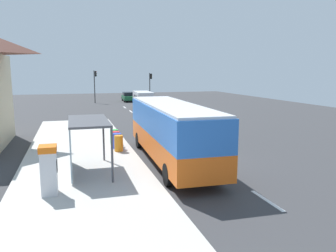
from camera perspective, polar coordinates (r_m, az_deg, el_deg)
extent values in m
cube|color=#38383A|center=(31.84, -3.63, 0.36)|extent=(56.00, 92.00, 0.04)
cube|color=beige|center=(19.32, -14.47, -5.49)|extent=(6.20, 30.00, 0.18)
cube|color=silver|center=(13.75, 16.51, -12.07)|extent=(0.16, 2.20, 0.01)
cube|color=silver|center=(17.91, 7.82, -6.72)|extent=(0.16, 2.20, 0.01)
cube|color=silver|center=(22.42, 2.62, -3.37)|extent=(0.16, 2.20, 0.01)
cube|color=silver|center=(27.11, -0.80, -1.14)|extent=(0.16, 2.20, 0.01)
cube|color=silver|center=(31.89, -3.19, 0.43)|extent=(0.16, 2.20, 0.01)
cube|color=silver|center=(36.72, -4.96, 1.59)|extent=(0.16, 2.20, 0.01)
cube|color=silver|center=(41.60, -6.32, 2.47)|extent=(0.16, 2.20, 0.01)
cube|color=silver|center=(46.50, -7.39, 3.17)|extent=(0.16, 2.20, 0.01)
cube|color=orange|center=(18.23, 0.53, -2.89)|extent=(2.83, 11.07, 1.15)
cube|color=blue|center=(18.00, 0.53, 1.16)|extent=(2.83, 11.07, 1.45)
cube|color=silver|center=(17.91, 0.54, 3.62)|extent=(2.70, 10.85, 0.12)
cube|color=black|center=(23.27, -2.95, 2.83)|extent=(2.30, 0.19, 1.22)
cube|color=black|center=(17.25, -2.92, 0.55)|extent=(0.34, 8.58, 1.10)
cylinder|color=black|center=(21.85, -5.00, -2.41)|extent=(0.31, 1.01, 1.00)
cylinder|color=black|center=(22.32, 0.73, -2.12)|extent=(0.31, 1.01, 1.00)
cylinder|color=black|center=(14.64, 0.00, -8.30)|extent=(0.31, 1.01, 1.00)
cylinder|color=black|center=(15.34, 8.28, -7.57)|extent=(0.31, 1.01, 1.00)
cube|color=silver|center=(43.72, -4.26, 4.56)|extent=(2.24, 5.29, 1.96)
cube|color=black|center=(43.69, -4.27, 5.00)|extent=(2.18, 3.21, 0.44)
cylinder|color=black|center=(42.01, -2.59, 3.04)|extent=(0.25, 0.69, 0.68)
cylinder|color=black|center=(41.71, -5.02, 2.97)|extent=(0.25, 0.69, 0.68)
cylinder|color=black|center=(45.92, -3.55, 3.57)|extent=(0.25, 0.69, 0.68)
cylinder|color=black|center=(45.64, -5.78, 3.51)|extent=(0.25, 0.69, 0.68)
cube|color=#195933|center=(55.63, -6.76, 4.82)|extent=(1.94, 4.46, 0.60)
cube|color=black|center=(55.78, -6.80, 5.45)|extent=(1.66, 2.43, 0.60)
cylinder|color=black|center=(54.29, -5.68, 4.41)|extent=(0.22, 0.65, 0.64)
cylinder|color=black|center=(54.06, -7.40, 4.36)|extent=(0.22, 0.65, 0.64)
cylinder|color=black|center=(57.24, -6.14, 4.66)|extent=(0.22, 0.65, 0.64)
cylinder|color=black|center=(57.03, -7.78, 4.61)|extent=(0.22, 0.65, 0.64)
cube|color=silver|center=(13.86, -19.62, -7.58)|extent=(0.60, 0.70, 1.70)
cube|color=orange|center=(13.62, -19.84, -3.67)|extent=(0.66, 0.76, 0.24)
cube|color=black|center=(13.77, -18.38, -6.44)|extent=(0.03, 0.36, 0.44)
cylinder|color=orange|center=(20.30, -8.41, -2.93)|extent=(0.52, 0.52, 0.95)
cylinder|color=blue|center=(20.98, -8.67, -2.54)|extent=(0.52, 0.52, 0.95)
cylinder|color=red|center=(21.66, -8.92, -2.17)|extent=(0.52, 0.52, 0.95)
cylinder|color=green|center=(22.34, -9.15, -1.83)|extent=(0.52, 0.52, 0.95)
cylinder|color=#2D2D2D|center=(53.92, -3.12, 6.53)|extent=(0.14, 0.14, 4.62)
cube|color=black|center=(53.91, -2.91, 8.46)|extent=(0.24, 0.28, 0.84)
sphere|color=#360606|center=(53.94, -2.79, 8.76)|extent=(0.16, 0.16, 0.16)
sphere|color=#F2B20C|center=(53.94, -2.78, 8.46)|extent=(0.16, 0.16, 0.16)
sphere|color=black|center=(53.95, -2.78, 8.16)|extent=(0.16, 0.16, 0.16)
cylinder|color=#2D2D2D|center=(53.43, -12.40, 6.52)|extent=(0.14, 0.14, 5.03)
cube|color=black|center=(53.39, -12.24, 8.69)|extent=(0.24, 0.28, 0.84)
sphere|color=red|center=(53.40, -12.12, 9.00)|extent=(0.16, 0.16, 0.16)
sphere|color=#3C2C03|center=(53.40, -12.11, 8.70)|extent=(0.16, 0.16, 0.16)
sphere|color=black|center=(53.40, -12.10, 8.40)|extent=(0.16, 0.16, 0.16)
cube|color=#4C4C51|center=(16.09, -13.42, 0.85)|extent=(1.80, 4.00, 0.10)
cube|color=#8CA5B2|center=(16.29, -16.26, -3.47)|extent=(0.06, 3.80, 2.30)
cylinder|color=#4C4C51|center=(14.53, -9.49, -4.87)|extent=(0.10, 0.10, 2.44)
cylinder|color=#4C4C51|center=(18.22, -10.92, -2.02)|extent=(0.10, 0.10, 2.44)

